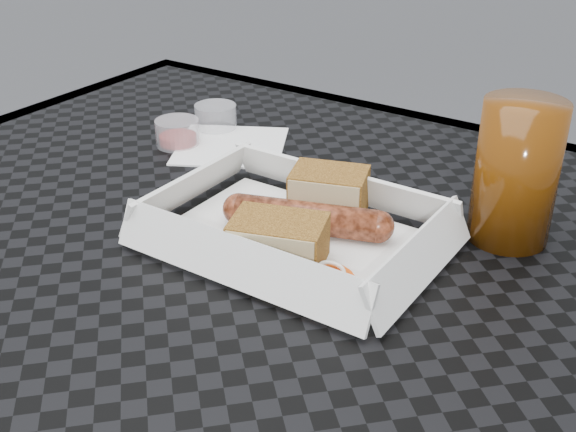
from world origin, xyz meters
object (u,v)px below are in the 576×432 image
object	(u,v)px
patio_table	(201,300)
bratwurst	(307,218)
drink_glass	(516,173)
food_tray	(294,240)

from	to	relation	value
patio_table	bratwurst	xyz separation A→B (m)	(0.09, 0.05, 0.09)
bratwurst	drink_glass	bearing A→B (deg)	33.07
patio_table	bratwurst	bearing A→B (deg)	28.45
bratwurst	drink_glass	xyz separation A→B (m)	(0.15, 0.10, 0.04)
patio_table	food_tray	xyz separation A→B (m)	(0.08, 0.03, 0.08)
food_tray	drink_glass	size ratio (longest dim) A/B	1.75
food_tray	bratwurst	distance (m)	0.02
bratwurst	food_tray	bearing A→B (deg)	-102.30
drink_glass	bratwurst	bearing A→B (deg)	-146.93
bratwurst	drink_glass	size ratio (longest dim) A/B	1.18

